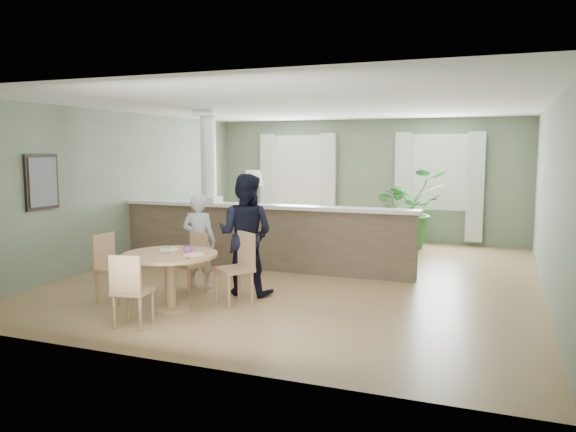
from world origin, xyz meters
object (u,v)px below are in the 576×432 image
at_px(chair_far_man, 239,264).
at_px(chair_side, 111,264).
at_px(chair_near, 130,287).
at_px(sofa, 316,231).
at_px(chair_far_boy, 194,260).
at_px(man_person, 245,234).
at_px(dining_table, 171,265).
at_px(houseplant, 408,208).
at_px(child_person, 199,241).

relative_size(chair_far_man, chair_side, 1.03).
bearing_deg(chair_far_man, chair_side, -127.61).
bearing_deg(chair_side, chair_near, -127.39).
height_order(sofa, chair_far_boy, sofa).
height_order(chair_side, man_person, man_person).
xyz_separation_m(chair_far_man, man_person, (-0.11, 0.45, 0.33)).
bearing_deg(chair_far_man, dining_table, -103.09).
relative_size(chair_near, chair_side, 0.95).
height_order(chair_far_man, chair_near, chair_far_man).
height_order(sofa, chair_side, chair_side).
height_order(houseplant, chair_far_man, houseplant).
distance_m(sofa, chair_far_boy, 3.50).
bearing_deg(sofa, chair_far_boy, -89.89).
bearing_deg(dining_table, houseplant, 69.95).
height_order(houseplant, chair_side, houseplant).
height_order(chair_far_boy, child_person, child_person).
bearing_deg(houseplant, dining_table, -110.05).
bearing_deg(child_person, dining_table, 96.85).
height_order(houseplant, chair_far_boy, houseplant).
distance_m(sofa, houseplant, 2.09).
distance_m(chair_side, child_person, 1.31).
distance_m(chair_near, child_person, 1.98).
distance_m(sofa, chair_side, 4.49).
xyz_separation_m(chair_far_boy, man_person, (0.73, 0.19, 0.38)).
distance_m(dining_table, chair_near, 0.83).
bearing_deg(chair_far_boy, dining_table, -58.65).
bearing_deg(man_person, chair_far_boy, 13.32).
height_order(sofa, child_person, child_person).
bearing_deg(child_person, sofa, -108.67).
xyz_separation_m(dining_table, chair_side, (-0.99, 0.07, -0.08)).
xyz_separation_m(houseplant, chair_far_man, (-1.41, -5.05, -0.30)).
relative_size(chair_far_boy, child_person, 0.61).
relative_size(chair_far_boy, man_person, 0.50).
bearing_deg(chair_side, child_person, -30.01).
xyz_separation_m(chair_side, man_person, (1.53, 0.99, 0.35)).
distance_m(houseplant, chair_near, 6.81).
distance_m(chair_far_man, chair_near, 1.58).
bearing_deg(chair_near, dining_table, -100.24).
height_order(houseplant, chair_near, houseplant).
bearing_deg(chair_side, sofa, -14.59).
bearing_deg(man_person, dining_table, 61.52).
bearing_deg(sofa, houseplant, 52.80).
xyz_separation_m(chair_far_boy, chair_side, (-0.80, -0.80, 0.03)).
xyz_separation_m(houseplant, chair_side, (-3.05, -5.59, -0.32)).
distance_m(chair_far_boy, man_person, 0.84).
xyz_separation_m(chair_near, child_person, (-0.23, 1.95, 0.22)).
height_order(houseplant, child_person, houseplant).
bearing_deg(sofa, man_person, -77.88).
height_order(chair_far_boy, man_person, man_person).
bearing_deg(chair_far_man, sofa, 126.36).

